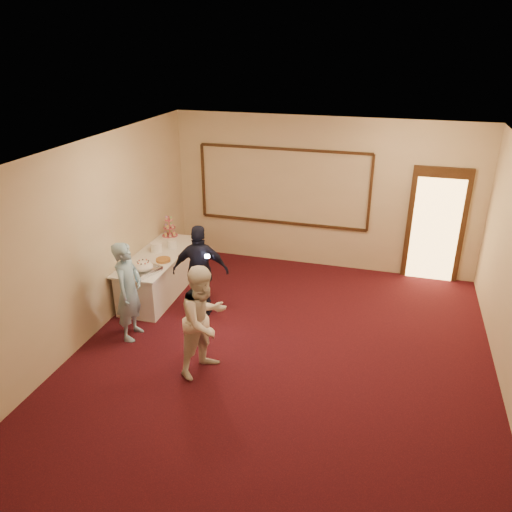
{
  "coord_description": "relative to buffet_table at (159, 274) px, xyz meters",
  "views": [
    {
      "loc": [
        1.33,
        -5.92,
        4.33
      ],
      "look_at": [
        -0.66,
        1.02,
        1.15
      ],
      "focal_mm": 35.0,
      "sensor_mm": 36.0,
      "label": 1
    }
  ],
  "objects": [
    {
      "name": "room_walls",
      "position": [
        2.6,
        -1.42,
        1.64
      ],
      "size": [
        6.04,
        7.04,
        3.02
      ],
      "color": "beige",
      "rests_on": "floor"
    },
    {
      "name": "wall_molding",
      "position": [
        1.8,
        2.05,
        1.21
      ],
      "size": [
        3.45,
        0.04,
        1.55
      ],
      "color": "black",
      "rests_on": "room_walls"
    },
    {
      "name": "pavlova_tray",
      "position": [
        0.11,
        -0.73,
        0.47
      ],
      "size": [
        0.52,
        0.61,
        0.2
      ],
      "color": "silver",
      "rests_on": "buffet_table"
    },
    {
      "name": "cupcake_stand",
      "position": [
        -0.19,
        0.92,
        0.54
      ],
      "size": [
        0.3,
        0.3,
        0.44
      ],
      "color": "#BF4A5D",
      "rests_on": "buffet_table"
    },
    {
      "name": "floor",
      "position": [
        2.6,
        -1.42,
        -0.39
      ],
      "size": [
        7.0,
        7.0,
        0.0
      ],
      "primitive_type": "plane",
      "color": "black",
      "rests_on": "ground"
    },
    {
      "name": "man",
      "position": [
        0.22,
        -1.42,
        0.41
      ],
      "size": [
        0.41,
        0.6,
        1.59
      ],
      "primitive_type": "imported",
      "rotation": [
        0.0,
        0.0,
        1.63
      ],
      "color": "#88B3D1",
      "rests_on": "floor"
    },
    {
      "name": "woman",
      "position": [
        1.64,
        -1.91,
        0.41
      ],
      "size": [
        0.88,
        0.96,
        1.6
      ],
      "primitive_type": "imported",
      "rotation": [
        0.0,
        0.0,
        1.14
      ],
      "color": "white",
      "rests_on": "floor"
    },
    {
      "name": "plate_stack_a",
      "position": [
        -0.08,
        0.13,
        0.47
      ],
      "size": [
        0.21,
        0.21,
        0.18
      ],
      "color": "white",
      "rests_on": "buffet_table"
    },
    {
      "name": "tart",
      "position": [
        0.23,
        -0.24,
        0.41
      ],
      "size": [
        0.29,
        0.29,
        0.06
      ],
      "color": "white",
      "rests_on": "buffet_table"
    },
    {
      "name": "plate_stack_b",
      "position": [
        0.12,
        0.37,
        0.46
      ],
      "size": [
        0.2,
        0.2,
        0.16
      ],
      "color": "white",
      "rests_on": "buffet_table"
    },
    {
      "name": "doorway",
      "position": [
        4.75,
        2.04,
        0.69
      ],
      "size": [
        1.05,
        0.07,
        2.2
      ],
      "color": "black",
      "rests_on": "floor"
    },
    {
      "name": "guest",
      "position": [
        1.0,
        -0.45,
        0.4
      ],
      "size": [
        0.99,
        0.59,
        1.58
      ],
      "primitive_type": "imported",
      "rotation": [
        0.0,
        0.0,
        3.37
      ],
      "color": "black",
      "rests_on": "floor"
    },
    {
      "name": "camera_flash",
      "position": [
        1.23,
        -0.69,
        0.79
      ],
      "size": [
        0.08,
        0.06,
        0.05
      ],
      "primitive_type": "cube",
      "rotation": [
        0.0,
        0.0,
        -0.36
      ],
      "color": "white",
      "rests_on": "guest"
    },
    {
      "name": "buffet_table",
      "position": [
        0.0,
        0.0,
        0.0
      ],
      "size": [
        0.85,
        2.1,
        0.77
      ],
      "color": "silver",
      "rests_on": "floor"
    }
  ]
}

